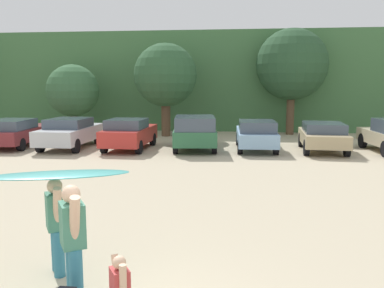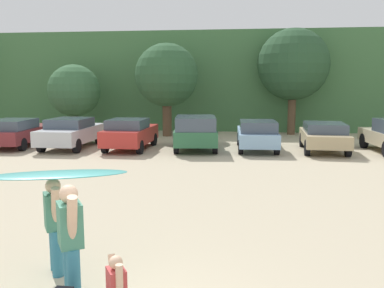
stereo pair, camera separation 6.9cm
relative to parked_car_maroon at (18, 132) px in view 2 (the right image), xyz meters
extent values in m
cube|color=#427042|center=(9.36, 13.77, 2.55)|extent=(108.00, 12.00, 6.57)
cylinder|color=brown|center=(0.86, 5.14, -0.06)|extent=(0.36, 0.36, 1.35)
sphere|color=#38663D|center=(0.86, 5.14, 1.97)|extent=(3.20, 3.20, 3.20)
cylinder|color=brown|center=(6.68, 5.01, 0.29)|extent=(0.54, 0.54, 2.05)
sphere|color=#2D5633|center=(6.68, 5.01, 2.90)|extent=(3.74, 3.74, 3.74)
cylinder|color=brown|center=(14.19, 6.68, 0.49)|extent=(0.48, 0.48, 2.45)
sphere|color=#284C2D|center=(14.19, 6.68, 3.56)|extent=(4.34, 4.34, 4.34)
cube|color=maroon|center=(-0.01, 0.19, -0.12)|extent=(2.19, 4.88, 0.63)
cube|color=#3F4C5B|center=(0.04, -0.59, 0.43)|extent=(1.88, 2.44, 0.46)
cylinder|color=black|center=(-0.96, 1.70, -0.43)|extent=(0.26, 0.62, 0.61)
cylinder|color=black|center=(0.73, 1.81, -0.43)|extent=(0.26, 0.62, 0.61)
cylinder|color=black|center=(0.94, -1.33, -0.43)|extent=(0.26, 0.62, 0.61)
cube|color=silver|center=(2.88, -0.14, -0.06)|extent=(1.90, 4.52, 0.70)
cube|color=#3F4C5B|center=(2.88, -0.30, 0.51)|extent=(1.74, 2.14, 0.44)
cylinder|color=black|center=(2.02, 1.34, -0.40)|extent=(0.22, 0.67, 0.67)
cylinder|color=black|center=(3.72, 1.35, -0.40)|extent=(0.22, 0.67, 0.67)
cylinder|color=black|center=(2.04, -1.63, -0.40)|extent=(0.22, 0.67, 0.67)
cylinder|color=black|center=(3.73, -1.62, -0.40)|extent=(0.22, 0.67, 0.67)
cube|color=#B72D28|center=(5.85, -0.15, -0.06)|extent=(1.90, 4.07, 0.72)
cube|color=#3F4C5B|center=(5.84, -0.60, 0.52)|extent=(1.70, 1.89, 0.45)
cylinder|color=black|center=(5.06, 1.20, -0.43)|extent=(0.23, 0.63, 0.63)
cylinder|color=black|center=(6.69, 1.16, -0.43)|extent=(0.23, 0.63, 0.63)
cylinder|color=black|center=(5.00, -1.46, -0.43)|extent=(0.23, 0.63, 0.63)
cylinder|color=black|center=(6.63, -1.50, -0.43)|extent=(0.23, 0.63, 0.63)
cube|color=#2D6642|center=(8.95, 0.34, -0.04)|extent=(2.43, 4.60, 0.69)
cube|color=#3F4C5B|center=(9.05, -0.53, 0.60)|extent=(2.07, 2.73, 0.60)
cylinder|color=black|center=(7.91, 1.69, -0.38)|extent=(0.30, 0.73, 0.71)
cylinder|color=black|center=(9.65, 1.89, -0.38)|extent=(0.30, 0.73, 0.71)
cylinder|color=black|center=(8.24, -1.20, -0.38)|extent=(0.30, 0.73, 0.71)
cylinder|color=black|center=(9.98, -1.00, -0.38)|extent=(0.30, 0.73, 0.71)
cube|color=#84ADD1|center=(11.88, 0.42, -0.11)|extent=(1.91, 4.26, 0.61)
cube|color=#3F4C5B|center=(11.90, -0.16, 0.45)|extent=(1.70, 2.27, 0.49)
cylinder|color=black|center=(11.04, 1.78, -0.41)|extent=(0.24, 0.66, 0.65)
cylinder|color=black|center=(12.63, 1.83, -0.41)|extent=(0.24, 0.66, 0.65)
cylinder|color=black|center=(11.14, -0.99, -0.41)|extent=(0.24, 0.66, 0.65)
cylinder|color=black|center=(12.73, -0.94, -0.41)|extent=(0.24, 0.66, 0.65)
cube|color=tan|center=(14.95, 0.26, -0.10)|extent=(2.09, 4.04, 0.57)
cube|color=#3F4C5B|center=(14.94, 0.10, 0.40)|extent=(1.86, 2.37, 0.43)
cylinder|color=black|center=(14.17, 1.61, -0.39)|extent=(0.26, 0.72, 0.71)
cylinder|color=black|center=(15.87, 1.52, -0.39)|extent=(0.26, 0.72, 0.71)
cylinder|color=black|center=(14.04, -1.00, -0.39)|extent=(0.26, 0.72, 0.71)
cylinder|color=black|center=(15.74, -1.08, -0.39)|extent=(0.26, 0.72, 0.71)
cylinder|color=black|center=(17.13, 1.60, -0.38)|extent=(0.28, 0.73, 0.71)
cylinder|color=teal|center=(8.23, -13.25, -0.35)|extent=(0.18, 0.18, 0.77)
cylinder|color=teal|center=(8.09, -13.02, -0.35)|extent=(0.18, 0.18, 0.77)
cube|color=#3F7F66|center=(8.16, -13.13, 0.33)|extent=(0.46, 0.49, 0.59)
sphere|color=#D8AD8C|center=(8.16, -13.13, 0.75)|extent=(0.25, 0.25, 0.25)
cylinder|color=#D8AD8C|center=(8.28, -13.32, 0.48)|extent=(0.28, 0.33, 0.64)
cylinder|color=#D8AD8C|center=(8.05, -12.95, 0.48)|extent=(0.19, 0.20, 0.63)
cube|color=#B23838|center=(9.72, -14.78, -0.02)|extent=(0.31, 0.33, 0.40)
sphere|color=#D8AD8C|center=(9.72, -14.78, 0.27)|extent=(0.17, 0.17, 0.17)
cylinder|color=#D8AD8C|center=(9.80, -14.90, 0.09)|extent=(0.13, 0.13, 0.42)
cylinder|color=#D8AD8C|center=(9.64, -14.65, 0.09)|extent=(0.21, 0.26, 0.42)
cylinder|color=teal|center=(8.85, -14.05, -0.33)|extent=(0.19, 0.19, 0.82)
cylinder|color=teal|center=(8.70, -13.80, -0.33)|extent=(0.19, 0.19, 0.82)
cube|color=#3F7F66|center=(8.78, -13.92, 0.40)|extent=(0.49, 0.52, 0.63)
sphere|color=#D8AD8C|center=(8.78, -13.92, 0.85)|extent=(0.26, 0.26, 0.26)
cylinder|color=#D8AD8C|center=(8.90, -14.12, 0.57)|extent=(0.29, 0.35, 0.68)
cylinder|color=#D8AD8C|center=(8.65, -13.73, 0.57)|extent=(0.29, 0.34, 0.68)
ellipsoid|color=teal|center=(8.29, -13.27, 0.97)|extent=(2.32, 1.30, 0.07)
camera|label=1|loc=(11.14, -19.33, 2.39)|focal=38.55mm
camera|label=2|loc=(11.21, -19.32, 2.39)|focal=38.55mm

